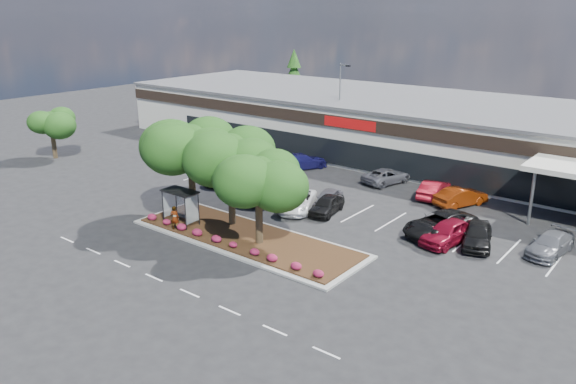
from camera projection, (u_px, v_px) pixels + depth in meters
The scene contains 27 objects.
ground at pixel (228, 266), 35.98m from camera, with size 160.00×160.00×0.00m, color black.
retail_store at pixel (447, 131), 60.31m from camera, with size 80.40×25.20×6.25m.
landscape_island at pixel (246, 237), 40.11m from camera, with size 18.00×6.00×0.26m.
lane_markings at pixel (319, 219), 43.85m from camera, with size 33.12×20.06×0.01m.
shrub_row at pixel (226, 242), 38.42m from camera, with size 17.00×0.80×0.50m, color maroon, non-canonical shape.
bus_shelter at pixel (182, 197), 41.87m from camera, with size 2.75×1.55×2.59m.
island_tree_west at pixel (191, 167), 42.73m from camera, with size 7.20×7.20×7.89m, color #173E12, non-canonical shape.
island_tree_mid at pixel (231, 177), 41.29m from camera, with size 6.60×6.60×7.32m, color #173E12, non-canonical shape.
island_tree_east at pixel (259, 198), 37.95m from camera, with size 5.80×5.80×6.50m, color #173E12, non-canonical shape.
tree_west_far at pixel (52, 133), 61.03m from camera, with size 4.80×4.80×5.61m, color #173E12, non-canonical shape.
conifer_north_west at pixel (294, 81), 86.41m from camera, with size 4.40×4.40×10.00m, color #173E12.
person_waiting at pixel (175, 218), 40.96m from camera, with size 0.66×0.44×1.82m, color #594C47.
light_pole at pixel (340, 116), 61.26m from camera, with size 1.43×0.60×10.17m.
car_0 at pixel (230, 174), 53.05m from camera, with size 2.38×5.85×1.70m, color black.
car_1 at pixel (265, 189), 48.44m from camera, with size 2.84×6.16×1.71m, color silver.
car_2 at pixel (298, 201), 45.77m from camera, with size 2.45×5.32×1.48m, color white.
car_3 at pixel (327, 205), 44.97m from camera, with size 1.74×4.32×1.47m, color black.
car_4 at pixel (328, 199), 46.49m from camera, with size 1.66×4.13×1.41m, color #57565D.
car_5 at pixel (440, 224), 40.60m from camera, with size 2.78×6.02×1.67m, color black.
car_6 at pixel (448, 232), 39.22m from camera, with size 1.99×4.94×1.68m, color maroon.
car_7 at pixel (477, 235), 38.83m from camera, with size 1.89×4.71×1.60m, color black.
car_8 at pixel (550, 244), 37.53m from camera, with size 1.96×4.81×1.40m, color slate.
car_9 at pixel (295, 163), 57.44m from camera, with size 1.87×4.61×1.34m, color #535258.
car_10 at pixel (301, 161), 57.49m from camera, with size 2.27×5.58×1.62m, color navy.
car_11 at pixel (387, 176), 52.79m from camera, with size 2.33×5.05×1.40m, color slate.
car_13 at pixel (461, 197), 46.69m from camera, with size 1.67×4.80×1.58m, color maroon.
car_14 at pixel (434, 189), 48.72m from camera, with size 1.64×4.69×1.55m, color maroon.
Camera 1 is at (23.24, -23.34, 15.72)m, focal length 35.00 mm.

